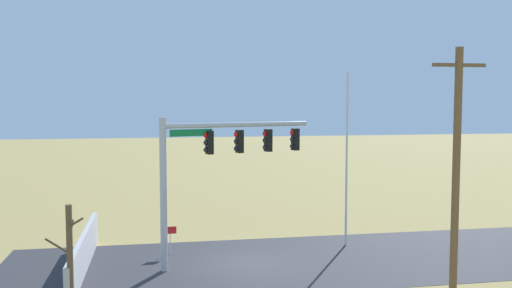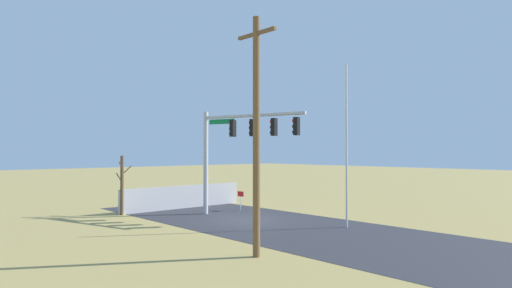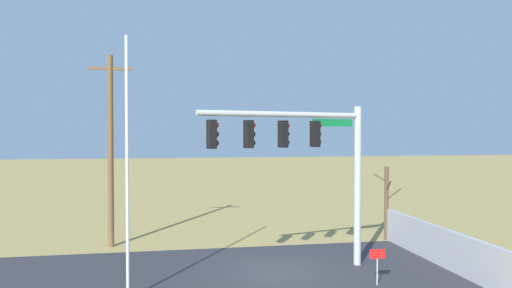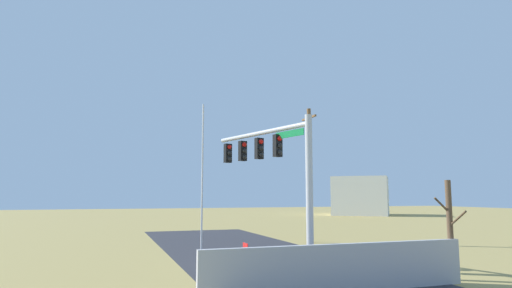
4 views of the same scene
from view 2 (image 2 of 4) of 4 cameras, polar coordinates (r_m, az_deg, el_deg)
ground_plane at (r=23.87m, az=-1.21°, el=-10.03°), size 160.00×160.00×0.00m
road_surface at (r=21.08m, az=6.15°, el=-11.22°), size 28.00×8.00×0.01m
sidewalk_corner at (r=26.99m, az=-7.97°, el=-8.96°), size 6.00×6.00×0.01m
retaining_fence at (r=28.94m, az=-9.59°, el=-6.95°), size 0.20×8.99×1.48m
signal_mast at (r=24.63m, az=-2.61°, el=0.61°), size 6.46×2.07×6.13m
flagpole at (r=21.64m, az=11.94°, el=-0.18°), size 0.10×0.10×8.09m
utility_pole at (r=15.31m, az=0.06°, el=1.65°), size 1.90×0.26×8.57m
bare_tree at (r=26.63m, az=-17.37°, el=-5.12°), size 1.27×1.02×3.50m
open_sign at (r=27.37m, az=-2.06°, el=-6.96°), size 0.56×0.04×1.22m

